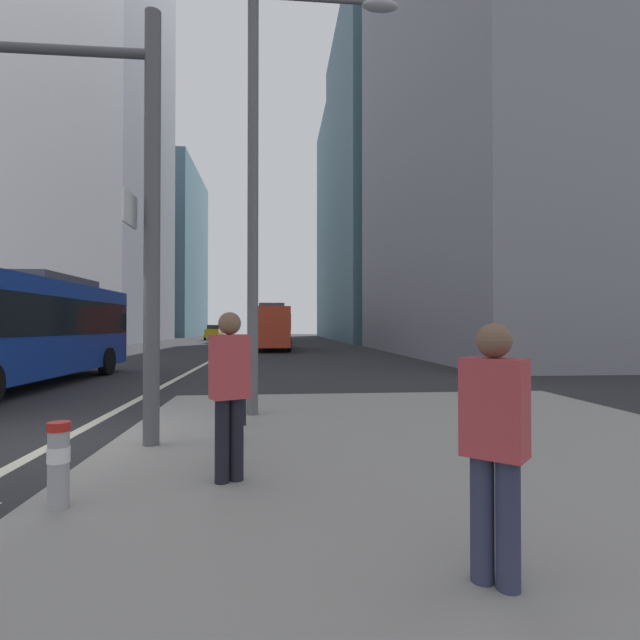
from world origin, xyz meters
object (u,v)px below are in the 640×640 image
car_oncoming_mid (214,332)px  pedestrian_walking (495,440)px  street_lamp_post (253,138)px  bollard_left (59,460)px  traffic_signal_gantry (11,155)px  car_receding_near (274,332)px  city_bus_red_distant (268,326)px  city_bus_red_receding (272,325)px  city_bus_blue_oncoming (19,324)px  pedestrian_waiting (229,387)px

car_oncoming_mid → pedestrian_walking: size_ratio=2.50×
street_lamp_post → bollard_left: street_lamp_post is taller
traffic_signal_gantry → street_lamp_post: 3.97m
car_receding_near → traffic_signal_gantry: (-3.26, -60.49, 3.09)m
city_bus_red_distant → traffic_signal_gantry: 48.66m
city_bus_red_receding → bollard_left: size_ratio=13.95×
bollard_left → city_bus_blue_oncoming: bearing=118.4°
city_bus_red_receding → traffic_signal_gantry: (-3.25, -29.85, 2.25)m
city_bus_red_distant → traffic_signal_gantry: traffic_signal_gantry is taller
traffic_signal_gantry → pedestrian_waiting: 4.56m
city_bus_blue_oncoming → bollard_left: bearing=-61.6°
traffic_signal_gantry → bollard_left: traffic_signal_gantry is taller
car_receding_near → city_bus_red_receding: bearing=-90.0°
city_bus_red_receding → bollard_left: city_bus_red_receding is taller
city_bus_red_receding → traffic_signal_gantry: size_ratio=1.79×
city_bus_blue_oncoming → pedestrian_walking: size_ratio=6.69×
car_receding_near → pedestrian_waiting: size_ratio=2.43×
city_bus_blue_oncoming → city_bus_red_receding: bearing=72.2°
traffic_signal_gantry → city_bus_blue_oncoming: bearing=116.2°
city_bus_blue_oncoming → pedestrian_waiting: 11.73m
city_bus_red_receding → bollard_left: (-1.64, -32.11, -1.25)m
city_bus_red_distant → traffic_signal_gantry: bearing=-93.1°
city_bus_blue_oncoming → pedestrian_waiting: (6.90, -9.46, -0.69)m
street_lamp_post → pedestrian_waiting: (-0.06, -3.80, -4.14)m
bollard_left → pedestrian_walking: 3.71m
city_bus_blue_oncoming → city_bus_red_receding: size_ratio=1.03×
street_lamp_post → pedestrian_waiting: bearing=-90.9°
city_bus_red_receding → car_oncoming_mid: size_ratio=2.60×
street_lamp_post → city_bus_red_receding: bearing=89.7°
traffic_signal_gantry → pedestrian_waiting: size_ratio=3.37×
city_bus_red_distant → car_receding_near: size_ratio=2.45×
bollard_left → car_receding_near: bearing=88.5°
city_bus_red_distant → pedestrian_walking: city_bus_red_distant is taller
city_bus_blue_oncoming → car_oncoming_mid: (-0.62, 48.76, -0.85)m
car_oncoming_mid → traffic_signal_gantry: size_ratio=0.69×
car_oncoming_mid → street_lamp_post: bearing=-82.1°
car_receding_near → pedestrian_walking: car_receding_near is taller
car_oncoming_mid → bollard_left: (6.07, -58.82, -0.41)m
city_bus_red_distant → street_lamp_post: bearing=-89.4°
street_lamp_post → city_bus_red_distant: bearing=90.6°
city_bus_blue_oncoming → car_receding_near: size_ratio=2.56×
city_bus_red_receding → city_bus_red_distant: (-0.59, 18.68, -0.00)m
traffic_signal_gantry → bollard_left: 4.47m
city_bus_blue_oncoming → bollard_left: 11.50m
city_bus_red_receding → car_oncoming_mid: (-7.71, 26.71, -0.85)m
city_bus_red_distant → traffic_signal_gantry: size_ratio=1.77×
street_lamp_post → pedestrian_waiting: size_ratio=4.50×
city_bus_red_distant → car_oncoming_mid: size_ratio=2.57×
city_bus_blue_oncoming → street_lamp_post: bearing=-39.1°
pedestrian_waiting → city_bus_red_receding: bearing=89.7°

